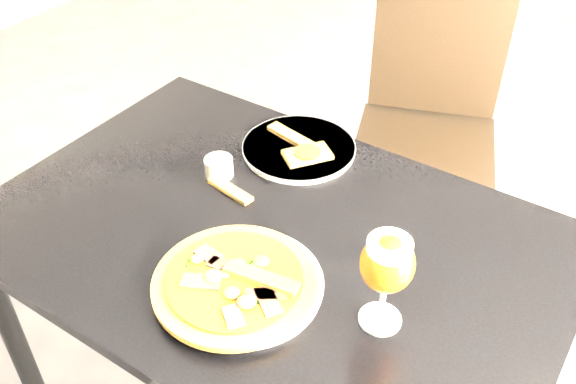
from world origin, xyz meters
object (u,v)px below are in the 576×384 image
Objects in this scene: chair_far at (427,126)px; beer_glass at (387,264)px; dining_table at (271,263)px; pizza at (236,282)px.

beer_glass is (0.31, -0.98, 0.37)m from chair_far.
dining_table is 1.28× the size of chair_far.
beer_glass reaches higher than pizza.
pizza is (0.05, -1.07, 0.26)m from chair_far.
chair_far reaches higher than pizza.
dining_table is 6.13× the size of beer_glass.
pizza is 1.58× the size of beer_glass.
chair_far is 1.10m from pizza.
chair_far is 4.80× the size of beer_glass.
dining_table is 0.91m from chair_far.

